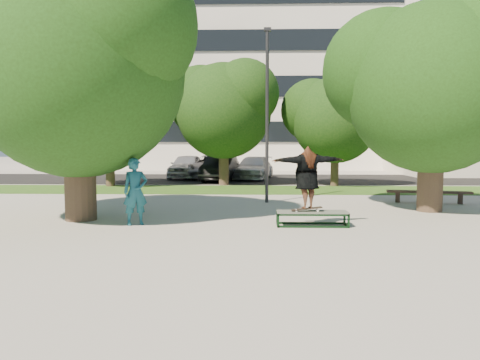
{
  "coord_description": "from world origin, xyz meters",
  "views": [
    {
      "loc": [
        0.58,
        -11.59,
        2.1
      ],
      "look_at": [
        0.19,
        0.6,
        1.15
      ],
      "focal_mm": 35.0,
      "sensor_mm": 36.0,
      "label": 1
    }
  ],
  "objects_px": {
    "tree_right": "(430,78)",
    "car_silver_b": "(254,168)",
    "car_dark": "(220,168)",
    "bystander": "(135,192)",
    "grind_box": "(312,219)",
    "tree_left": "(75,57)",
    "lamppost": "(267,114)",
    "car_grey": "(212,167)",
    "bench": "(429,193)",
    "car_silver_a": "(187,166)"
  },
  "relations": [
    {
      "from": "bystander",
      "to": "car_silver_b",
      "type": "bearing_deg",
      "value": 51.25
    },
    {
      "from": "lamppost",
      "to": "grind_box",
      "type": "bearing_deg",
      "value": -77.61
    },
    {
      "from": "lamppost",
      "to": "grind_box",
      "type": "xyz_separation_m",
      "value": [
        1.04,
        -4.73,
        -2.96
      ]
    },
    {
      "from": "lamppost",
      "to": "bystander",
      "type": "height_order",
      "value": "lamppost"
    },
    {
      "from": "car_grey",
      "to": "car_dark",
      "type": "bearing_deg",
      "value": -68.19
    },
    {
      "from": "lamppost",
      "to": "bystander",
      "type": "xyz_separation_m",
      "value": [
        -3.5,
        -4.71,
        -2.28
      ]
    },
    {
      "from": "lamppost",
      "to": "car_grey",
      "type": "height_order",
      "value": "lamppost"
    },
    {
      "from": "tree_right",
      "to": "grind_box",
      "type": "xyz_separation_m",
      "value": [
        -3.88,
        -2.81,
        -3.9
      ]
    },
    {
      "from": "grind_box",
      "to": "bench",
      "type": "distance_m",
      "value": 6.64
    },
    {
      "from": "tree_left",
      "to": "car_silver_a",
      "type": "xyz_separation_m",
      "value": [
        0.79,
        15.16,
        -3.69
      ]
    },
    {
      "from": "tree_right",
      "to": "car_dark",
      "type": "distance_m",
      "value": 13.88
    },
    {
      "from": "bench",
      "to": "car_silver_b",
      "type": "distance_m",
      "value": 12.51
    },
    {
      "from": "tree_left",
      "to": "car_dark",
      "type": "xyz_separation_m",
      "value": [
        2.93,
        13.31,
        -3.71
      ]
    },
    {
      "from": "tree_right",
      "to": "grind_box",
      "type": "distance_m",
      "value": 6.18
    },
    {
      "from": "grind_box",
      "to": "car_silver_b",
      "type": "distance_m",
      "value": 15.66
    },
    {
      "from": "grind_box",
      "to": "car_silver_a",
      "type": "relative_size",
      "value": 0.42
    },
    {
      "from": "car_silver_a",
      "to": "car_dark",
      "type": "distance_m",
      "value": 2.83
    },
    {
      "from": "car_grey",
      "to": "lamppost",
      "type": "bearing_deg",
      "value": -72.01
    },
    {
      "from": "lamppost",
      "to": "car_dark",
      "type": "distance_m",
      "value": 10.0
    },
    {
      "from": "bystander",
      "to": "car_grey",
      "type": "relative_size",
      "value": 0.34
    },
    {
      "from": "car_grey",
      "to": "car_silver_b",
      "type": "relative_size",
      "value": 1.12
    },
    {
      "from": "tree_right",
      "to": "car_silver_b",
      "type": "relative_size",
      "value": 1.43
    },
    {
      "from": "lamppost",
      "to": "car_grey",
      "type": "xyz_separation_m",
      "value": [
        -3.0,
        11.28,
        -2.45
      ]
    },
    {
      "from": "car_silver_a",
      "to": "car_dark",
      "type": "relative_size",
      "value": 1.0
    },
    {
      "from": "grind_box",
      "to": "car_grey",
      "type": "height_order",
      "value": "car_grey"
    },
    {
      "from": "tree_left",
      "to": "car_grey",
      "type": "xyz_separation_m",
      "value": [
        2.29,
        15.18,
        -3.72
      ]
    },
    {
      "from": "lamppost",
      "to": "car_grey",
      "type": "distance_m",
      "value": 11.92
    },
    {
      "from": "tree_right",
      "to": "car_silver_b",
      "type": "xyz_separation_m",
      "value": [
        -5.42,
        12.77,
        -3.44
      ]
    },
    {
      "from": "bystander",
      "to": "car_grey",
      "type": "xyz_separation_m",
      "value": [
        0.5,
        15.99,
        -0.16
      ]
    },
    {
      "from": "lamppost",
      "to": "grind_box",
      "type": "relative_size",
      "value": 3.39
    },
    {
      "from": "car_grey",
      "to": "car_silver_b",
      "type": "height_order",
      "value": "car_grey"
    },
    {
      "from": "grind_box",
      "to": "car_silver_b",
      "type": "height_order",
      "value": "car_silver_b"
    },
    {
      "from": "bystander",
      "to": "grind_box",
      "type": "bearing_deg",
      "value": -28.05
    },
    {
      "from": "tree_left",
      "to": "lamppost",
      "type": "bearing_deg",
      "value": 36.42
    },
    {
      "from": "bystander",
      "to": "car_silver_a",
      "type": "bearing_deg",
      "value": 65.75
    },
    {
      "from": "car_dark",
      "to": "car_grey",
      "type": "xyz_separation_m",
      "value": [
        -0.63,
        1.87,
        -0.01
      ]
    },
    {
      "from": "lamppost",
      "to": "bystander",
      "type": "relative_size",
      "value": 3.53
    },
    {
      "from": "bench",
      "to": "car_silver_a",
      "type": "relative_size",
      "value": 0.67
    },
    {
      "from": "lamppost",
      "to": "car_dark",
      "type": "relative_size",
      "value": 1.42
    },
    {
      "from": "tree_left",
      "to": "bystander",
      "type": "relative_size",
      "value": 4.11
    },
    {
      "from": "bystander",
      "to": "car_dark",
      "type": "height_order",
      "value": "bystander"
    },
    {
      "from": "car_dark",
      "to": "car_silver_b",
      "type": "xyz_separation_m",
      "value": [
        1.87,
        1.45,
        -0.05
      ]
    },
    {
      "from": "grind_box",
      "to": "car_dark",
      "type": "bearing_deg",
      "value": 103.54
    },
    {
      "from": "bystander",
      "to": "car_silver_b",
      "type": "relative_size",
      "value": 0.38
    },
    {
      "from": "lamppost",
      "to": "car_silver_b",
      "type": "relative_size",
      "value": 1.35
    },
    {
      "from": "grind_box",
      "to": "car_grey",
      "type": "relative_size",
      "value": 0.36
    },
    {
      "from": "bench",
      "to": "car_silver_a",
      "type": "bearing_deg",
      "value": 142.93
    },
    {
      "from": "tree_left",
      "to": "car_grey",
      "type": "relative_size",
      "value": 1.41
    },
    {
      "from": "tree_left",
      "to": "car_grey",
      "type": "height_order",
      "value": "tree_left"
    },
    {
      "from": "tree_right",
      "to": "lamppost",
      "type": "distance_m",
      "value": 5.36
    }
  ]
}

